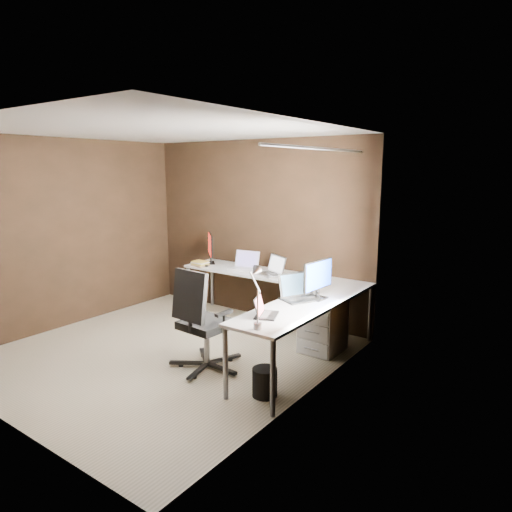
{
  "coord_description": "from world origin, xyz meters",
  "views": [
    {
      "loc": [
        3.74,
        -3.43,
        2.1
      ],
      "look_at": [
        0.61,
        0.95,
        1.07
      ],
      "focal_mm": 32.0,
      "sensor_mm": 36.0,
      "label": 1
    }
  ],
  "objects_px": {
    "laptop_white": "(245,265)",
    "monitor_right": "(318,277)",
    "monitor_left": "(210,247)",
    "desk_lamp": "(256,289)",
    "book_stack": "(200,264)",
    "laptop_black_small": "(264,311)",
    "office_chair": "(204,340)",
    "laptop_black_big": "(299,293)",
    "drawer_pedestal": "(323,326)",
    "laptop_silver": "(273,270)",
    "wastebasket": "(265,382)"
  },
  "relations": [
    {
      "from": "laptop_black_big",
      "to": "wastebasket",
      "type": "bearing_deg",
      "value": -145.45
    },
    {
      "from": "laptop_black_big",
      "to": "laptop_black_small",
      "type": "height_order",
      "value": "laptop_black_big"
    },
    {
      "from": "monitor_left",
      "to": "laptop_black_big",
      "type": "distance_m",
      "value": 2.17
    },
    {
      "from": "desk_lamp",
      "to": "office_chair",
      "type": "distance_m",
      "value": 1.17
    },
    {
      "from": "laptop_silver",
      "to": "office_chair",
      "type": "height_order",
      "value": "office_chair"
    },
    {
      "from": "desk_lamp",
      "to": "office_chair",
      "type": "bearing_deg",
      "value": 161.26
    },
    {
      "from": "drawer_pedestal",
      "to": "laptop_black_big",
      "type": "relative_size",
      "value": 1.21
    },
    {
      "from": "monitor_left",
      "to": "laptop_white",
      "type": "height_order",
      "value": "monitor_left"
    },
    {
      "from": "monitor_left",
      "to": "office_chair",
      "type": "bearing_deg",
      "value": -6.19
    },
    {
      "from": "book_stack",
      "to": "laptop_black_small",
      "type": "bearing_deg",
      "value": -33.17
    },
    {
      "from": "monitor_left",
      "to": "wastebasket",
      "type": "relative_size",
      "value": 1.62
    },
    {
      "from": "laptop_white",
      "to": "laptop_silver",
      "type": "bearing_deg",
      "value": -14.91
    },
    {
      "from": "drawer_pedestal",
      "to": "book_stack",
      "type": "height_order",
      "value": "book_stack"
    },
    {
      "from": "monitor_right",
      "to": "wastebasket",
      "type": "relative_size",
      "value": 1.89
    },
    {
      "from": "laptop_silver",
      "to": "book_stack",
      "type": "height_order",
      "value": "laptop_silver"
    },
    {
      "from": "desk_lamp",
      "to": "office_chair",
      "type": "xyz_separation_m",
      "value": [
        -0.86,
        0.25,
        -0.75
      ]
    },
    {
      "from": "drawer_pedestal",
      "to": "laptop_black_small",
      "type": "distance_m",
      "value": 1.26
    },
    {
      "from": "laptop_silver",
      "to": "laptop_white",
      "type": "bearing_deg",
      "value": -161.52
    },
    {
      "from": "laptop_white",
      "to": "desk_lamp",
      "type": "relative_size",
      "value": 0.74
    },
    {
      "from": "drawer_pedestal",
      "to": "laptop_silver",
      "type": "bearing_deg",
      "value": 161.52
    },
    {
      "from": "monitor_left",
      "to": "book_stack",
      "type": "relative_size",
      "value": 1.75
    },
    {
      "from": "monitor_left",
      "to": "book_stack",
      "type": "distance_m",
      "value": 0.31
    },
    {
      "from": "wastebasket",
      "to": "book_stack",
      "type": "bearing_deg",
      "value": 145.63
    },
    {
      "from": "drawer_pedestal",
      "to": "laptop_silver",
      "type": "xyz_separation_m",
      "value": [
        -0.91,
        0.31,
        0.48
      ]
    },
    {
      "from": "laptop_black_small",
      "to": "desk_lamp",
      "type": "height_order",
      "value": "desk_lamp"
    },
    {
      "from": "laptop_silver",
      "to": "laptop_black_big",
      "type": "bearing_deg",
      "value": -16.98
    },
    {
      "from": "laptop_white",
      "to": "laptop_black_small",
      "type": "height_order",
      "value": "laptop_white"
    },
    {
      "from": "monitor_left",
      "to": "laptop_black_small",
      "type": "xyz_separation_m",
      "value": [
        2.02,
        -1.54,
        -0.21
      ]
    },
    {
      "from": "laptop_silver",
      "to": "laptop_black_small",
      "type": "bearing_deg",
      "value": -33.93
    },
    {
      "from": "laptop_silver",
      "to": "laptop_black_big",
      "type": "distance_m",
      "value": 1.16
    },
    {
      "from": "drawer_pedestal",
      "to": "office_chair",
      "type": "xyz_separation_m",
      "value": [
        -0.79,
        -1.18,
        0.02
      ]
    },
    {
      "from": "laptop_white",
      "to": "laptop_black_big",
      "type": "height_order",
      "value": "laptop_black_big"
    },
    {
      "from": "office_chair",
      "to": "wastebasket",
      "type": "xyz_separation_m",
      "value": [
        0.86,
        -0.12,
        -0.19
      ]
    },
    {
      "from": "office_chair",
      "to": "desk_lamp",
      "type": "bearing_deg",
      "value": -13.08
    },
    {
      "from": "desk_lamp",
      "to": "office_chair",
      "type": "height_order",
      "value": "desk_lamp"
    },
    {
      "from": "laptop_black_big",
      "to": "drawer_pedestal",
      "type": "bearing_deg",
      "value": 18.86
    },
    {
      "from": "drawer_pedestal",
      "to": "laptop_silver",
      "type": "height_order",
      "value": "laptop_silver"
    },
    {
      "from": "drawer_pedestal",
      "to": "monitor_left",
      "type": "xyz_separation_m",
      "value": [
        -2.05,
        0.37,
        0.68
      ]
    },
    {
      "from": "laptop_black_small",
      "to": "office_chair",
      "type": "height_order",
      "value": "office_chair"
    },
    {
      "from": "book_stack",
      "to": "office_chair",
      "type": "distance_m",
      "value": 1.89
    },
    {
      "from": "monitor_left",
      "to": "book_stack",
      "type": "bearing_deg",
      "value": -46.55
    },
    {
      "from": "laptop_white",
      "to": "monitor_right",
      "type": "bearing_deg",
      "value": -33.78
    },
    {
      "from": "monitor_right",
      "to": "desk_lamp",
      "type": "relative_size",
      "value": 0.95
    },
    {
      "from": "book_stack",
      "to": "desk_lamp",
      "type": "height_order",
      "value": "desk_lamp"
    },
    {
      "from": "office_chair",
      "to": "monitor_right",
      "type": "bearing_deg",
      "value": 45.48
    },
    {
      "from": "laptop_silver",
      "to": "laptop_black_small",
      "type": "xyz_separation_m",
      "value": [
        0.88,
        -1.48,
        -0.01
      ]
    },
    {
      "from": "laptop_black_small",
      "to": "office_chair",
      "type": "xyz_separation_m",
      "value": [
        -0.76,
        -0.01,
        -0.45
      ]
    },
    {
      "from": "monitor_left",
      "to": "desk_lamp",
      "type": "relative_size",
      "value": 0.82
    },
    {
      "from": "monitor_right",
      "to": "laptop_black_big",
      "type": "xyz_separation_m",
      "value": [
        -0.17,
        -0.11,
        -0.18
      ]
    },
    {
      "from": "monitor_right",
      "to": "wastebasket",
      "type": "distance_m",
      "value": 1.26
    }
  ]
}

